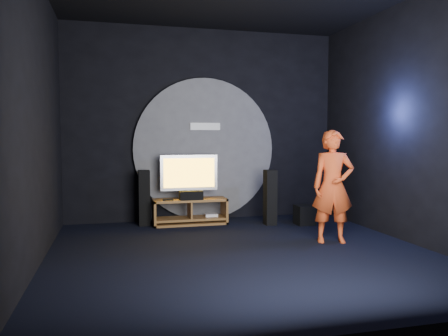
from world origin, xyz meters
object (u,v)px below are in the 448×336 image
Objects in this scene: tower_speaker_left at (144,198)px; tower_speaker_right at (270,197)px; media_console at (190,213)px; player at (333,186)px; tv at (189,175)px; subwoofer at (305,215)px.

tower_speaker_right is at bearing -12.64° from tower_speaker_left.
player is (1.78, -1.81, 0.62)m from media_console.
media_console is at bearing -83.59° from tv.
player reaches higher than tv.
player is (0.43, -1.43, 0.34)m from tower_speaker_right.
tv is at bearing 96.41° from media_console.
tower_speaker_left is at bearing 158.42° from player.
player reaches higher than tower_speaker_right.
tower_speaker_left is 1.00× the size of tower_speaker_right.
media_console is 1.34× the size of tower_speaker_right.
media_console is 1.34× the size of tower_speaker_left.
tv is 0.62× the size of player.
tv is at bearing 148.62° from player.
player is (2.57, -1.91, 0.34)m from tower_speaker_left.
tv is 2.59m from player.
subwoofer is at bearing 98.26° from player.
tv is 1.05× the size of tower_speaker_left.
tv reaches higher than media_console.
player is at bearing -96.78° from subwoofer.
player is at bearing -46.42° from tv.
player is at bearing -45.50° from media_console.
tv is at bearing 162.91° from subwoofer.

